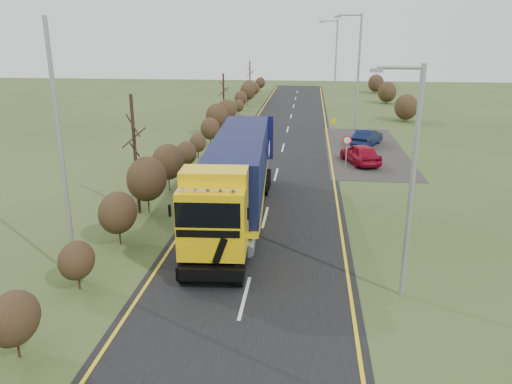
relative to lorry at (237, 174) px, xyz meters
The scene contains 14 objects.
ground 4.49m from the lorry, 69.48° to the right, with size 160.00×160.00×0.00m, color #38491F.
road 6.95m from the lorry, 78.16° to the left, with size 8.00×120.00×0.02m, color black.
layby 18.33m from the lorry, 64.45° to the left, with size 6.00×18.00×0.02m, color #2F2B29.
lane_markings 6.66m from the lorry, 77.58° to the left, with size 7.52×116.00×0.01m.
hedgerow 6.38m from the lorry, 137.23° to the left, with size 2.24×102.04×6.05m.
lorry is the anchor object (origin of this frame).
car_red_hatchback 13.93m from the lorry, 59.45° to the left, with size 1.69×4.20×1.43m, color maroon.
car_blue_sedan 19.92m from the lorry, 65.74° to the left, with size 1.41×4.04×1.33m, color black.
streetlight_near 9.76m from the lorry, 45.08° to the right, with size 1.70×0.18×7.96m.
streetlight_mid 19.96m from the lorry, 69.17° to the left, with size 2.19×0.21×10.33m.
streetlight_far 37.51m from the lorry, 80.69° to the left, with size 2.18×0.21×10.30m.
left_pole 8.89m from the lorry, 126.95° to the right, with size 0.16×0.16×9.39m, color #989B9D.
speed_sign 12.21m from the lorry, 60.69° to the left, with size 0.62×0.10×2.26m.
warning_board 22.49m from the lorry, 75.70° to the left, with size 0.64×0.11×1.68m.
Camera 1 is at (2.06, -19.35, 8.84)m, focal length 35.00 mm.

